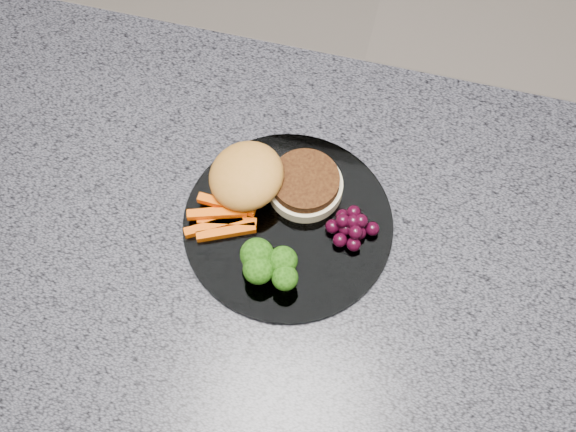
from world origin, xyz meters
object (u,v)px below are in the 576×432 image
(island_cabinet, at_px, (273,354))
(burger, at_px, (267,181))
(plate, at_px, (288,224))
(grape_bunch, at_px, (352,227))

(island_cabinet, xyz_separation_m, burger, (-0.02, 0.07, 0.50))
(island_cabinet, bearing_deg, burger, 103.75)
(plate, relative_size, burger, 1.33)
(island_cabinet, bearing_deg, plate, 56.65)
(burger, distance_m, grape_bunch, 0.12)
(burger, relative_size, grape_bunch, 2.97)
(burger, bearing_deg, grape_bunch, -39.27)
(island_cabinet, relative_size, plate, 4.62)
(island_cabinet, height_order, grape_bunch, grape_bunch)
(grape_bunch, bearing_deg, plate, -174.40)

